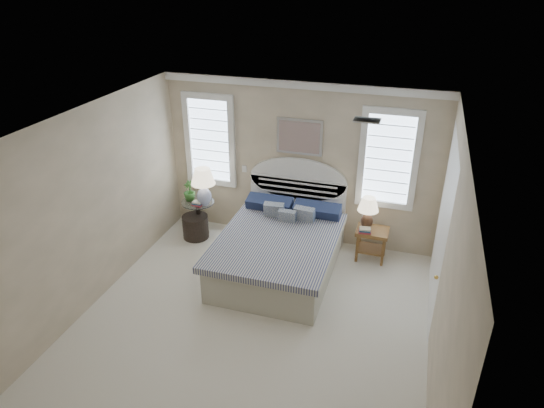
{
  "coord_description": "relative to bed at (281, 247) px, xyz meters",
  "views": [
    {
      "loc": [
        1.76,
        -4.61,
        4.3
      ],
      "look_at": [
        0.01,
        1.0,
        1.34
      ],
      "focal_mm": 32.0,
      "sensor_mm": 36.0,
      "label": 1
    }
  ],
  "objects": [
    {
      "name": "lamp_right",
      "position": [
        1.19,
        0.73,
        0.47
      ],
      "size": [
        0.37,
        0.37,
        0.53
      ],
      "rotation": [
        0.0,
        0.0,
        0.14
      ],
      "color": "black",
      "rests_on": "nightstand_right"
    },
    {
      "name": "closet_door",
      "position": [
        2.23,
        -0.26,
        0.81
      ],
      "size": [
        0.02,
        1.8,
        2.4
      ],
      "primitive_type": "cube",
      "color": "white",
      "rests_on": "floor"
    },
    {
      "name": "wall_right",
      "position": [
        2.25,
        -1.46,
        0.96
      ],
      "size": [
        0.02,
        5.0,
        2.7
      ],
      "primitive_type": "cube",
      "color": "tan",
      "rests_on": "floor"
    },
    {
      "name": "painting",
      "position": [
        0.0,
        1.0,
        1.43
      ],
      "size": [
        0.74,
        0.04,
        0.58
      ],
      "primitive_type": "cube",
      "color": "silver",
      "rests_on": "wall_back"
    },
    {
      "name": "crown_molding",
      "position": [
        0.0,
        1.0,
        2.25
      ],
      "size": [
        4.5,
        0.08,
        0.12
      ],
      "primitive_type": "cube",
      "color": "white",
      "rests_on": "wall_back"
    },
    {
      "name": "window_left",
      "position": [
        -1.55,
        1.02,
        1.21
      ],
      "size": [
        0.9,
        0.06,
        1.6
      ],
      "primitive_type": "cube",
      "color": "silver",
      "rests_on": "wall_back"
    },
    {
      "name": "wall_left",
      "position": [
        -2.25,
        -1.46,
        0.96
      ],
      "size": [
        0.02,
        5.0,
        2.7
      ],
      "primitive_type": "cube",
      "color": "tan",
      "rests_on": "floor"
    },
    {
      "name": "floor_pot",
      "position": [
        -1.67,
        0.48,
        -0.18
      ],
      "size": [
        0.57,
        0.57,
        0.4
      ],
      "primitive_type": "cylinder",
      "rotation": [
        0.0,
        0.0,
        0.34
      ],
      "color": "black",
      "rests_on": "floor"
    },
    {
      "name": "side_table_left",
      "position": [
        -1.65,
        0.59,
        0.0
      ],
      "size": [
        0.56,
        0.56,
        0.63
      ],
      "color": "black",
      "rests_on": "floor"
    },
    {
      "name": "books_right",
      "position": [
        1.19,
        0.57,
        0.18
      ],
      "size": [
        0.19,
        0.14,
        0.08
      ],
      "rotation": [
        0.0,
        0.0,
        0.05
      ],
      "color": "#AA2A37",
      "rests_on": "nightstand_right"
    },
    {
      "name": "bed",
      "position": [
        0.0,
        0.0,
        0.0
      ],
      "size": [
        1.72,
        2.28,
        1.47
      ],
      "color": "beige",
      "rests_on": "floor"
    },
    {
      "name": "hvac_vent",
      "position": [
        1.2,
        -0.66,
        2.29
      ],
      "size": [
        0.3,
        0.2,
        0.02
      ],
      "primitive_type": "cube",
      "color": "#B2B2B2",
      "rests_on": "ceiling"
    },
    {
      "name": "nightstand_right",
      "position": [
        1.3,
        0.69,
        0.0
      ],
      "size": [
        0.5,
        0.4,
        0.53
      ],
      "color": "brown",
      "rests_on": "floor"
    },
    {
      "name": "switch_plate",
      "position": [
        -0.95,
        1.03,
        0.76
      ],
      "size": [
        0.08,
        0.01,
        0.12
      ],
      "primitive_type": "cube",
      "color": "white",
      "rests_on": "wall_back"
    },
    {
      "name": "window_right",
      "position": [
        1.4,
        1.02,
        1.21
      ],
      "size": [
        0.9,
        0.06,
        1.6
      ],
      "primitive_type": "cube",
      "color": "silver",
      "rests_on": "wall_back"
    },
    {
      "name": "ceiling",
      "position": [
        0.0,
        -1.46,
        2.31
      ],
      "size": [
        4.5,
        5.0,
        0.01
      ],
      "primitive_type": "cube",
      "color": "white",
      "rests_on": "wall_back"
    },
    {
      "name": "books_left",
      "position": [
        -1.6,
        0.47,
        0.28
      ],
      "size": [
        0.18,
        0.14,
        0.07
      ],
      "rotation": [
        0.0,
        0.0,
        -0.11
      ],
      "color": "#AA2A37",
      "rests_on": "side_table_left"
    },
    {
      "name": "potted_plant",
      "position": [
        -1.8,
        0.61,
        0.42
      ],
      "size": [
        0.25,
        0.25,
        0.35
      ],
      "primitive_type": "imported",
      "rotation": [
        0.0,
        0.0,
        -0.28
      ],
      "color": "#3D742E",
      "rests_on": "side_table_left"
    },
    {
      "name": "lamp_left",
      "position": [
        -1.5,
        0.54,
        0.64
      ],
      "size": [
        0.53,
        0.53,
        0.66
      ],
      "rotation": [
        0.0,
        0.0,
        0.39
      ],
      "color": "silver",
      "rests_on": "side_table_left"
    },
    {
      "name": "floor",
      "position": [
        0.0,
        -1.46,
        -0.39
      ],
      "size": [
        4.5,
        5.0,
        0.01
      ],
      "primitive_type": "cube",
      "color": "beige",
      "rests_on": "ground"
    },
    {
      "name": "wall_back",
      "position": [
        0.0,
        1.04,
        0.96
      ],
      "size": [
        4.5,
        0.02,
        2.7
      ],
      "primitive_type": "cube",
      "color": "tan",
      "rests_on": "floor"
    }
  ]
}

